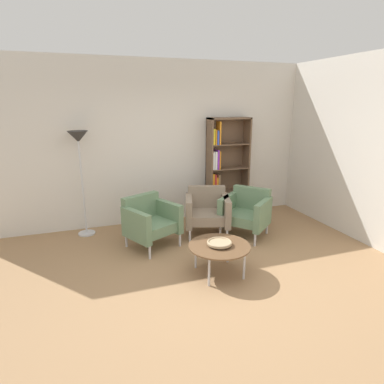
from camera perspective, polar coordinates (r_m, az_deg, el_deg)
The scene contains 10 objects.
ground_plane at distance 4.22m, azimuth 2.64°, elevation -15.63°, with size 8.32×8.32×0.00m, color #9E7751.
plaster_back_panel at distance 6.00m, azimuth -6.03°, elevation 8.46°, with size 6.40×0.12×2.90m, color silver.
plaster_right_partition at distance 5.82m, azimuth 27.71°, elevation 6.56°, with size 0.12×5.20×2.90m, color silver.
bookshelf_tall at distance 6.29m, azimuth 5.57°, elevation 4.10°, with size 0.80×0.30×1.90m.
coffee_table_low at distance 4.27m, azimuth 4.80°, elevation -9.62°, with size 0.80×0.80×0.40m.
decorative_bowl at distance 4.24m, azimuth 4.82°, elevation -8.84°, with size 0.32×0.32×0.05m.
armchair_corner_red at distance 5.08m, azimuth -7.36°, elevation -4.95°, with size 0.92×0.89×0.78m.
armchair_by_bookshelf at distance 5.50m, azimuth 2.67°, elevation -3.21°, with size 0.87×0.84×0.78m.
armchair_spare_guest at distance 5.52m, azimuth 9.47°, elevation -3.36°, with size 0.94×0.95×0.78m.
floor_lamp_torchiere at distance 5.52m, azimuth -19.16°, elevation 7.07°, with size 0.32×0.32×1.74m.
Camera 1 is at (-1.36, -3.34, 2.18)m, focal length 30.47 mm.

